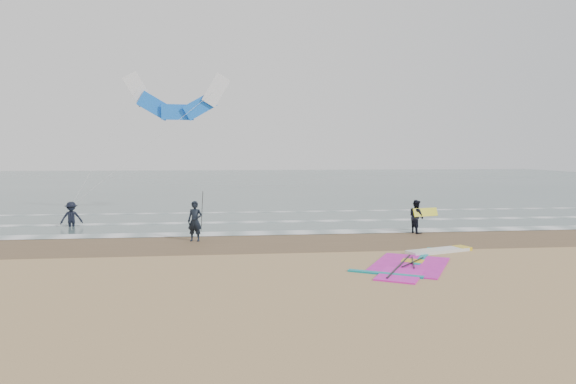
{
  "coord_description": "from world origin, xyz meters",
  "views": [
    {
      "loc": [
        -3.25,
        -15.48,
        3.85
      ],
      "look_at": [
        -0.95,
        5.0,
        2.2
      ],
      "focal_mm": 32.0,
      "sensor_mm": 36.0,
      "label": 1
    }
  ],
  "objects": [
    {
      "name": "ground",
      "position": [
        0.0,
        0.0,
        0.0
      ],
      "size": [
        120.0,
        120.0,
        0.0
      ],
      "primitive_type": "plane",
      "color": "tan",
      "rests_on": "ground"
    },
    {
      "name": "person_wading",
      "position": [
        -11.28,
        11.32,
        0.82
      ],
      "size": [
        1.21,
        0.94,
        1.65
      ],
      "primitive_type": "imported",
      "rotation": [
        0.0,
        0.0,
        0.36
      ],
      "color": "black",
      "rests_on": "ground"
    },
    {
      "name": "person_walking",
      "position": [
        5.39,
        7.55,
        0.79
      ],
      "size": [
        0.77,
        0.89,
        1.57
      ],
      "primitive_type": "imported",
      "rotation": [
        0.0,
        0.0,
        1.83
      ],
      "color": "black",
      "rests_on": "ground"
    },
    {
      "name": "person_standing",
      "position": [
        -4.78,
        6.5,
        0.86
      ],
      "size": [
        0.72,
        0.57,
        1.73
      ],
      "primitive_type": "imported",
      "rotation": [
        0.0,
        0.0,
        -0.28
      ],
      "color": "black",
      "rests_on": "ground"
    },
    {
      "name": "windsurf_rig",
      "position": [
        3.25,
        1.49,
        0.04
      ],
      "size": [
        5.59,
        5.29,
        0.13
      ],
      "color": "white",
      "rests_on": "ground"
    },
    {
      "name": "surf_kite",
      "position": [
        -6.37,
        15.75,
        6.81
      ],
      "size": [
        8.08,
        4.71,
        7.45
      ],
      "color": "white",
      "rests_on": "ground"
    },
    {
      "name": "held_pole",
      "position": [
        -4.48,
        6.5,
        1.27
      ],
      "size": [
        0.17,
        0.86,
        1.82
      ],
      "color": "black",
      "rests_on": "ground"
    },
    {
      "name": "sea_water",
      "position": [
        0.0,
        48.0,
        0.01
      ],
      "size": [
        120.0,
        80.0,
        0.02
      ],
      "primitive_type": "cube",
      "color": "#47605E",
      "rests_on": "ground"
    },
    {
      "name": "wet_sand_band",
      "position": [
        0.0,
        6.0,
        0.0
      ],
      "size": [
        120.0,
        5.0,
        0.01
      ],
      "primitive_type": "cube",
      "color": "brown",
      "rests_on": "ground"
    },
    {
      "name": "foam_waterline",
      "position": [
        0.0,
        10.44,
        0.03
      ],
      "size": [
        120.0,
        9.15,
        0.02
      ],
      "color": "white",
      "rests_on": "ground"
    },
    {
      "name": "carried_kiteboard",
      "position": [
        5.79,
        7.45,
        1.0
      ],
      "size": [
        1.3,
        0.51,
        0.39
      ],
      "color": "yellow",
      "rests_on": "ground"
    }
  ]
}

